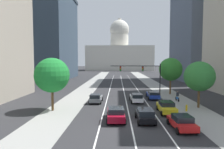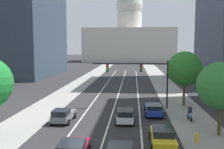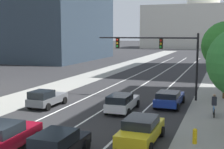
{
  "view_description": "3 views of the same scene",
  "coord_description": "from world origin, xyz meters",
  "px_view_note": "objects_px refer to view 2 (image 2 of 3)",
  "views": [
    {
      "loc": [
        -1.47,
        -20.71,
        6.76
      ],
      "look_at": [
        -2.63,
        21.35,
        3.88
      ],
      "focal_mm": 31.52,
      "sensor_mm": 36.0,
      "label": 1
    },
    {
      "loc": [
        2.54,
        -15.86,
        8.05
      ],
      "look_at": [
        -0.83,
        24.36,
        3.68
      ],
      "focal_mm": 41.68,
      "sensor_mm": 36.0,
      "label": 2
    },
    {
      "loc": [
        9.27,
        -12.32,
        6.27
      ],
      "look_at": [
        -1.6,
        18.02,
        2.04
      ],
      "focal_mm": 50.74,
      "sensor_mm": 36.0,
      "label": 3
    }
  ],
  "objects_px": {
    "car_white": "(125,115)",
    "cyclist": "(190,113)",
    "capitol_building": "(129,39)",
    "car_blue": "(154,109)",
    "car_yellow": "(163,137)",
    "street_tree_near_right": "(221,86)",
    "traffic_signal_mast": "(142,73)",
    "street_tree_mid_right": "(185,69)",
    "car_gray": "(63,115)",
    "fire_hydrant": "(197,138)"
  },
  "relations": [
    {
      "from": "street_tree_near_right",
      "to": "traffic_signal_mast",
      "type": "bearing_deg",
      "value": 123.94
    },
    {
      "from": "cyclist",
      "to": "street_tree_near_right",
      "type": "relative_size",
      "value": 0.26
    },
    {
      "from": "capitol_building",
      "to": "car_white",
      "type": "bearing_deg",
      "value": -89.16
    },
    {
      "from": "car_gray",
      "to": "traffic_signal_mast",
      "type": "distance_m",
      "value": 11.73
    },
    {
      "from": "traffic_signal_mast",
      "to": "street_tree_mid_right",
      "type": "height_order",
      "value": "street_tree_mid_right"
    },
    {
      "from": "car_white",
      "to": "cyclist",
      "type": "bearing_deg",
      "value": -83.94
    },
    {
      "from": "car_white",
      "to": "fire_hydrant",
      "type": "bearing_deg",
      "value": -134.52
    },
    {
      "from": "street_tree_mid_right",
      "to": "traffic_signal_mast",
      "type": "bearing_deg",
      "value": -162.15
    },
    {
      "from": "car_yellow",
      "to": "street_tree_near_right",
      "type": "distance_m",
      "value": 7.23
    },
    {
      "from": "cyclist",
      "to": "car_blue",
      "type": "bearing_deg",
      "value": 55.63
    },
    {
      "from": "capitol_building",
      "to": "street_tree_mid_right",
      "type": "bearing_deg",
      "value": -84.9
    },
    {
      "from": "car_blue",
      "to": "fire_hydrant",
      "type": "bearing_deg",
      "value": -160.47
    },
    {
      "from": "car_white",
      "to": "capitol_building",
      "type": "bearing_deg",
      "value": -1.11
    },
    {
      "from": "capitol_building",
      "to": "street_tree_near_right",
      "type": "relative_size",
      "value": 6.97
    },
    {
      "from": "cyclist",
      "to": "street_tree_mid_right",
      "type": "relative_size",
      "value": 0.23
    },
    {
      "from": "capitol_building",
      "to": "car_blue",
      "type": "relative_size",
      "value": 9.9
    },
    {
      "from": "car_white",
      "to": "traffic_signal_mast",
      "type": "distance_m",
      "value": 7.69
    },
    {
      "from": "capitol_building",
      "to": "street_tree_mid_right",
      "type": "height_order",
      "value": "capitol_building"
    },
    {
      "from": "car_white",
      "to": "car_blue",
      "type": "relative_size",
      "value": 0.98
    },
    {
      "from": "street_tree_near_right",
      "to": "car_white",
      "type": "bearing_deg",
      "value": 157.63
    },
    {
      "from": "cyclist",
      "to": "street_tree_near_right",
      "type": "xyz_separation_m",
      "value": [
        1.66,
        -4.55,
        3.71
      ]
    },
    {
      "from": "car_yellow",
      "to": "car_blue",
      "type": "height_order",
      "value": "car_yellow"
    },
    {
      "from": "traffic_signal_mast",
      "to": "car_gray",
      "type": "bearing_deg",
      "value": -140.6
    },
    {
      "from": "car_gray",
      "to": "cyclist",
      "type": "xyz_separation_m",
      "value": [
        13.59,
        1.65,
        0.09
      ]
    },
    {
      "from": "car_gray",
      "to": "car_yellow",
      "type": "relative_size",
      "value": 0.9
    },
    {
      "from": "car_white",
      "to": "street_tree_near_right",
      "type": "relative_size",
      "value": 0.69
    },
    {
      "from": "street_tree_mid_right",
      "to": "capitol_building",
      "type": "bearing_deg",
      "value": 95.1
    },
    {
      "from": "car_blue",
      "to": "traffic_signal_mast",
      "type": "bearing_deg",
      "value": 22.85
    },
    {
      "from": "car_yellow",
      "to": "cyclist",
      "type": "xyz_separation_m",
      "value": [
        3.72,
        7.58,
        0.06
      ]
    },
    {
      "from": "cyclist",
      "to": "street_tree_mid_right",
      "type": "distance_m",
      "value": 8.4
    },
    {
      "from": "car_white",
      "to": "traffic_signal_mast",
      "type": "relative_size",
      "value": 0.47
    },
    {
      "from": "car_gray",
      "to": "fire_hydrant",
      "type": "bearing_deg",
      "value": -110.17
    },
    {
      "from": "car_blue",
      "to": "car_yellow",
      "type": "bearing_deg",
      "value": -178.84
    },
    {
      "from": "car_white",
      "to": "cyclist",
      "type": "distance_m",
      "value": 7.07
    },
    {
      "from": "traffic_signal_mast",
      "to": "car_blue",
      "type": "bearing_deg",
      "value": -68.28
    },
    {
      "from": "traffic_signal_mast",
      "to": "street_tree_mid_right",
      "type": "bearing_deg",
      "value": 17.85
    },
    {
      "from": "street_tree_near_right",
      "to": "street_tree_mid_right",
      "type": "bearing_deg",
      "value": 94.62
    },
    {
      "from": "capitol_building",
      "to": "car_gray",
      "type": "distance_m",
      "value": 114.28
    },
    {
      "from": "car_yellow",
      "to": "fire_hydrant",
      "type": "xyz_separation_m",
      "value": [
        2.92,
        0.9,
        -0.33
      ]
    },
    {
      "from": "car_yellow",
      "to": "cyclist",
      "type": "distance_m",
      "value": 8.44
    },
    {
      "from": "car_yellow",
      "to": "car_white",
      "type": "xyz_separation_m",
      "value": [
        -3.28,
        6.59,
        -0.01
      ]
    },
    {
      "from": "car_yellow",
      "to": "car_blue",
      "type": "xyz_separation_m",
      "value": [
        -0.0,
        9.69,
        -0.06
      ]
    },
    {
      "from": "street_tree_mid_right",
      "to": "fire_hydrant",
      "type": "bearing_deg",
      "value": -96.18
    },
    {
      "from": "capitol_building",
      "to": "traffic_signal_mast",
      "type": "bearing_deg",
      "value": -88.05
    },
    {
      "from": "street_tree_near_right",
      "to": "fire_hydrant",
      "type": "bearing_deg",
      "value": -139.05
    },
    {
      "from": "cyclist",
      "to": "car_white",
      "type": "bearing_deg",
      "value": 93.22
    },
    {
      "from": "car_white",
      "to": "street_tree_near_right",
      "type": "xyz_separation_m",
      "value": [
        8.66,
        -3.56,
        3.78
      ]
    },
    {
      "from": "car_yellow",
      "to": "car_white",
      "type": "distance_m",
      "value": 7.36
    },
    {
      "from": "car_gray",
      "to": "traffic_signal_mast",
      "type": "height_order",
      "value": "traffic_signal_mast"
    },
    {
      "from": "capitol_building",
      "to": "street_tree_near_right",
      "type": "xyz_separation_m",
      "value": [
        10.31,
        -116.54,
        -7.27
      ]
    }
  ]
}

